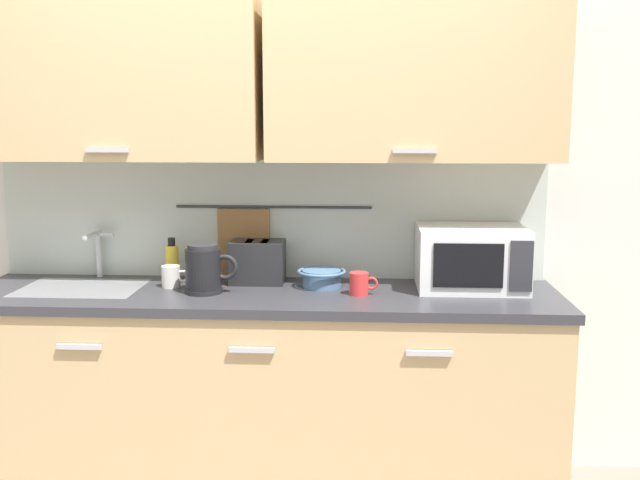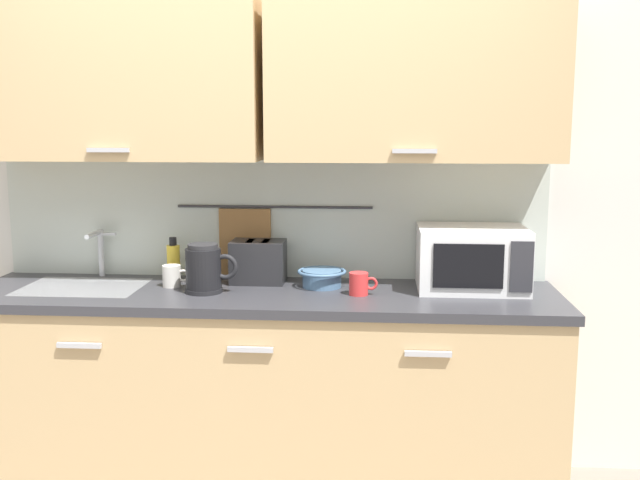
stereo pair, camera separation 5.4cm
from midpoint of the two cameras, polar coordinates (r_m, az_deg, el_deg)
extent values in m
cube|color=tan|center=(3.28, -3.94, -12.03)|extent=(2.50, 0.60, 0.86)
cube|color=#B7B7BC|center=(3.07, -17.83, -7.85)|extent=(0.18, 0.02, 0.02)
cube|color=#B7B7BC|center=(2.88, -4.92, -8.53)|extent=(0.18, 0.02, 0.02)
cube|color=#B7B7BC|center=(2.86, 8.99, -8.78)|extent=(0.18, 0.02, 0.02)
cube|color=#333338|center=(3.14, -4.04, -4.36)|extent=(2.53, 0.63, 0.04)
cube|color=#9EA0A5|center=(3.37, -17.57, -4.25)|extent=(0.52, 0.38, 0.09)
cube|color=silver|center=(3.40, -3.29, 3.03)|extent=(3.70, 0.06, 2.50)
cube|color=beige|center=(3.37, -3.36, 1.70)|extent=(2.50, 0.01, 0.55)
cube|color=tan|center=(3.34, -14.94, 12.08)|extent=(1.23, 0.33, 0.70)
cube|color=#B7B7BC|center=(3.17, -15.76, 6.78)|extent=(0.18, 0.01, 0.02)
cube|color=tan|center=(3.16, 7.86, 12.47)|extent=(1.23, 0.33, 0.70)
cube|color=#B7B7BC|center=(2.99, 7.93, 6.90)|extent=(0.18, 0.01, 0.02)
cylinder|color=#333338|center=(3.35, -3.12, 2.60)|extent=(0.90, 0.01, 0.01)
cube|color=olive|center=(3.39, -5.41, -0.41)|extent=(0.24, 0.02, 0.34)
cylinder|color=#B2B5BA|center=(3.55, -16.32, -0.96)|extent=(0.03, 0.03, 0.22)
cylinder|color=#B2B5BA|center=(3.46, -16.86, 0.43)|extent=(0.02, 0.16, 0.02)
cube|color=#B2B5BA|center=(3.52, -15.78, 0.46)|extent=(0.07, 0.02, 0.01)
cube|color=white|center=(3.21, 12.23, -1.41)|extent=(0.46, 0.34, 0.27)
cube|color=black|center=(3.04, 12.01, -2.02)|extent=(0.29, 0.01, 0.18)
cube|color=#2D2D33|center=(3.07, 15.98, -2.04)|extent=(0.09, 0.01, 0.21)
cylinder|color=black|center=(3.14, -8.57, -3.90)|extent=(0.16, 0.16, 0.02)
cylinder|color=black|center=(3.12, -8.61, -2.22)|extent=(0.15, 0.15, 0.17)
cylinder|color=#262628|center=(3.10, -8.66, -0.50)|extent=(0.13, 0.13, 0.02)
torus|color=black|center=(3.10, -6.94, -2.10)|extent=(0.11, 0.02, 0.11)
cylinder|color=yellow|center=(3.40, -10.93, -1.74)|extent=(0.06, 0.06, 0.16)
cylinder|color=black|center=(3.38, -10.98, -0.10)|extent=(0.03, 0.03, 0.04)
cylinder|color=silver|center=(3.26, -11.05, -2.77)|extent=(0.08, 0.08, 0.09)
torus|color=silver|center=(3.25, -10.17, -2.76)|extent=(0.06, 0.01, 0.06)
cylinder|color=#4C7093|center=(3.20, 0.63, -3.03)|extent=(0.17, 0.17, 0.07)
torus|color=#4C7093|center=(3.19, 0.63, -2.48)|extent=(0.21, 0.21, 0.01)
cube|color=#232326|center=(3.29, -4.38, -1.70)|extent=(0.24, 0.17, 0.19)
cube|color=black|center=(3.28, -5.00, -0.16)|extent=(0.03, 0.12, 0.01)
cube|color=black|center=(3.26, -3.79, -0.17)|extent=(0.03, 0.12, 0.01)
cube|color=black|center=(3.30, -6.58, -1.17)|extent=(0.02, 0.02, 0.02)
cylinder|color=red|center=(3.06, 3.54, -3.43)|extent=(0.08, 0.08, 0.09)
torus|color=red|center=(3.06, 4.52, -3.41)|extent=(0.06, 0.01, 0.06)
camera|label=1|loc=(0.03, -89.50, 0.08)|focal=40.95mm
camera|label=2|loc=(0.03, 90.50, -0.08)|focal=40.95mm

